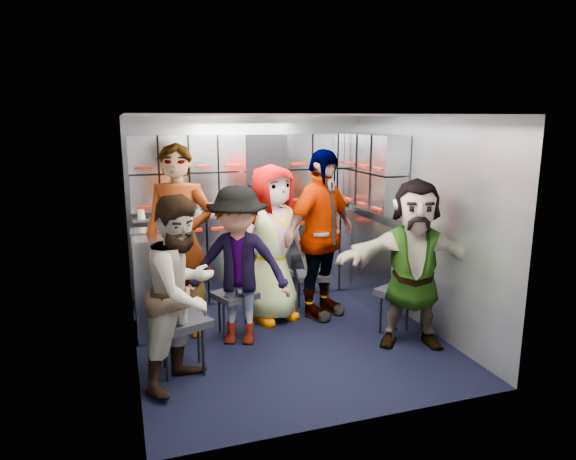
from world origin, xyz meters
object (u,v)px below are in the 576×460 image
object	(u,v)px
jump_seat_near_right	(402,295)
attendant_arc_b	(238,266)
jump_seat_mid_right	(314,277)
jump_seat_near_left	(182,325)
attendant_arc_d	(320,235)
jump_seat_mid_left	(235,297)
attendant_arc_e	(414,264)
jump_seat_center	(268,274)
attendant_arc_a	(183,292)
attendant_standing	(179,242)
attendant_arc_c	(272,244)

from	to	relation	value
jump_seat_near_right	attendant_arc_b	world-z (taller)	attendant_arc_b
jump_seat_mid_right	jump_seat_near_left	bearing A→B (deg)	-147.01
jump_seat_near_left	attendant_arc_d	xyz separation A→B (m)	(1.54, 0.82, 0.47)
jump_seat_near_right	jump_seat_mid_left	bearing A→B (deg)	160.23
jump_seat_mid_left	attendant_arc_b	xyz separation A→B (m)	(0.00, -0.18, 0.36)
jump_seat_near_left	jump_seat_near_right	world-z (taller)	jump_seat_near_right
jump_seat_mid_left	jump_seat_near_right	xyz separation A→B (m)	(1.51, -0.54, 0.04)
jump_seat_near_left	attendant_arc_e	size ratio (longest dim) A/B	0.32
jump_seat_center	attendant_arc_b	xyz separation A→B (m)	(-0.46, -0.64, 0.30)
jump_seat_near_right	attendant_arc_a	bearing A→B (deg)	-173.30
jump_seat_near_left	attendant_arc_a	bearing A→B (deg)	-90.00
jump_seat_mid_left	attendant_arc_b	world-z (taller)	attendant_arc_b
attendant_standing	jump_seat_mid_left	bearing A→B (deg)	2.26
attendant_arc_a	attendant_arc_d	xyz separation A→B (m)	(1.54, 1.00, 0.13)
jump_seat_near_right	attendant_arc_d	distance (m)	1.04
jump_seat_near_left	jump_seat_near_right	xyz separation A→B (m)	(2.09, 0.07, 0.01)
jump_seat_center	jump_seat_near_right	size ratio (longest dim) A/B	0.96
jump_seat_near_right	attendant_standing	xyz separation A→B (m)	(-1.99, 0.74, 0.50)
jump_seat_mid_left	jump_seat_near_left	bearing A→B (deg)	-133.39
attendant_arc_a	attendant_arc_c	distance (m)	1.49
jump_seat_mid_right	jump_seat_mid_left	bearing A→B (deg)	-157.88
jump_seat_mid_left	attendant_arc_a	xyz separation A→B (m)	(-0.57, -0.79, 0.38)
jump_seat_mid_left	attendant_arc_b	distance (m)	0.40
jump_seat_center	jump_seat_near_left	bearing A→B (deg)	-134.35
jump_seat_near_right	attendant_arc_e	distance (m)	0.40
jump_seat_center	attendant_arc_a	size ratio (longest dim) A/B	0.33
attendant_arc_d	attendant_standing	bearing A→B (deg)	151.09
jump_seat_near_right	attendant_arc_a	distance (m)	2.13
jump_seat_mid_left	attendant_arc_d	xyz separation A→B (m)	(0.97, 0.21, 0.51)
jump_seat_mid_right	attendant_arc_b	bearing A→B (deg)	-149.36
jump_seat_center	jump_seat_mid_right	xyz separation A→B (m)	(0.50, -0.06, -0.07)
jump_seat_near_right	attendant_arc_a	world-z (taller)	attendant_arc_a
jump_seat_center	attendant_arc_b	bearing A→B (deg)	-126.18
attendant_standing	attendant_arc_d	xyz separation A→B (m)	(1.45, 0.01, -0.04)
attendant_arc_d	attendant_arc_e	xyz separation A→B (m)	(0.54, -0.94, -0.11)
attendant_standing	attendant_arc_a	bearing A→B (deg)	-70.62
attendant_arc_c	attendant_arc_e	distance (m)	1.45
jump_seat_near_left	attendant_arc_d	distance (m)	1.81
attendant_arc_c	attendant_arc_e	xyz separation A→B (m)	(1.05, -1.00, -0.04)
attendant_arc_e	jump_seat_mid_right	bearing A→B (deg)	137.90
attendant_arc_b	attendant_arc_c	bearing A→B (deg)	66.24
jump_seat_mid_left	attendant_standing	size ratio (longest dim) A/B	0.25
attendant_arc_c	jump_seat_mid_left	bearing A→B (deg)	-167.44
jump_seat_near_left	jump_seat_mid_left	xyz separation A→B (m)	(0.57, 0.61, -0.03)
attendant_arc_e	attendant_arc_c	bearing A→B (deg)	158.30
attendant_arc_c	attendant_arc_e	bearing A→B (deg)	-61.72
jump_seat_center	attendant_arc_b	size ratio (longest dim) A/B	0.34
jump_seat_near_right	attendant_arc_c	bearing A→B (deg)	141.97
attendant_arc_b	attendant_arc_e	xyz separation A→B (m)	(1.51, -0.54, 0.03)
jump_seat_near_left	attendant_arc_e	xyz separation A→B (m)	(2.09, -0.11, 0.36)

